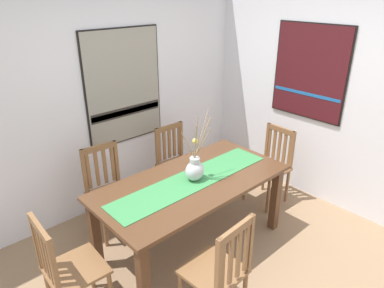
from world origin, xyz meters
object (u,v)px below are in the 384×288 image
at_px(centerpiece_vase, 195,169).
at_px(chair_3, 108,189).
at_px(chair_0, 66,268).
at_px(painting_on_back_wall, 124,87).
at_px(chair_1, 271,164).
at_px(painting_on_side_wall, 310,72).
at_px(chair_2, 176,161).
at_px(dining_table, 192,190).
at_px(chair_4, 220,270).

distance_m(centerpiece_vase, chair_3, 1.03).
bearing_deg(chair_0, painting_on_back_wall, 42.17).
distance_m(chair_1, painting_on_side_wall, 1.15).
height_order(chair_3, painting_on_side_wall, painting_on_side_wall).
distance_m(chair_2, chair_3, 0.94).
height_order(centerpiece_vase, chair_3, centerpiece_vase).
height_order(dining_table, chair_2, chair_2).
bearing_deg(painting_on_side_wall, centerpiece_vase, 178.10).
distance_m(chair_0, chair_1, 2.55).
distance_m(chair_2, chair_4, 1.85).
height_order(chair_1, chair_4, chair_4).
relative_size(chair_2, painting_on_back_wall, 0.72).
height_order(chair_2, painting_on_back_wall, painting_on_back_wall).
distance_m(chair_3, painting_on_back_wall, 1.15).
relative_size(chair_0, painting_on_side_wall, 0.88).
bearing_deg(chair_4, painting_on_side_wall, 17.82).
distance_m(dining_table, chair_4, 0.90).
relative_size(chair_3, chair_4, 0.98).
relative_size(chair_4, painting_on_back_wall, 0.75).
relative_size(centerpiece_vase, chair_1, 0.70).
distance_m(centerpiece_vase, chair_1, 1.32).
height_order(centerpiece_vase, chair_2, centerpiece_vase).
bearing_deg(chair_1, chair_2, 134.00).
xyz_separation_m(chair_0, chair_4, (0.83, -0.79, -0.00)).
bearing_deg(dining_table, chair_1, 0.25).
relative_size(chair_2, chair_3, 0.97).
xyz_separation_m(chair_0, painting_on_side_wall, (3.03, -0.08, 1.03)).
distance_m(chair_3, painting_on_side_wall, 2.60).
xyz_separation_m(chair_2, chair_4, (-0.92, -1.60, 0.01)).
xyz_separation_m(painting_on_back_wall, painting_on_side_wall, (1.66, -1.33, 0.14)).
height_order(chair_4, painting_on_back_wall, painting_on_back_wall).
bearing_deg(chair_4, chair_0, 136.58).
bearing_deg(chair_2, chair_1, -46.00).
relative_size(chair_1, chair_3, 0.97).
bearing_deg(chair_1, chair_3, 155.15).
relative_size(chair_3, painting_on_side_wall, 0.88).
distance_m(centerpiece_vase, chair_4, 0.97).
relative_size(dining_table, chair_0, 1.95).
xyz_separation_m(chair_1, chair_3, (-1.74, 0.80, 0.00)).
relative_size(dining_table, chair_1, 2.02).
bearing_deg(chair_2, centerpiece_vase, -119.26).
bearing_deg(chair_1, centerpiece_vase, -179.29).
relative_size(chair_0, chair_4, 0.99).
relative_size(centerpiece_vase, chair_0, 0.68).
xyz_separation_m(centerpiece_vase, chair_0, (-1.29, 0.03, -0.39)).
height_order(chair_1, painting_on_side_wall, painting_on_side_wall).
distance_m(centerpiece_vase, chair_0, 1.34).
distance_m(chair_2, painting_on_side_wall, 1.87).
relative_size(dining_table, chair_4, 1.93).
xyz_separation_m(chair_3, painting_on_back_wall, (0.56, 0.45, 0.90)).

